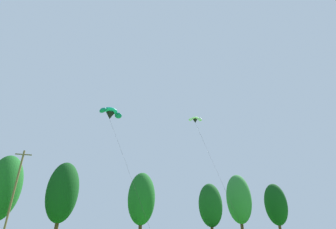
% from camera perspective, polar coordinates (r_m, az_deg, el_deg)
% --- Properties ---
extents(treeline_tree_b, '(5.55, 5.55, 13.88)m').
position_cam_1_polar(treeline_tree_b, '(51.37, -34.16, -13.93)').
color(treeline_tree_b, '#472D19').
rests_on(treeline_tree_b, ground_plane).
extents(treeline_tree_c, '(5.27, 5.27, 12.86)m').
position_cam_1_polar(treeline_tree_c, '(47.68, -23.50, -16.29)').
color(treeline_tree_c, '#472D19').
rests_on(treeline_tree_c, ground_plane).
extents(treeline_tree_d, '(4.93, 4.93, 11.59)m').
position_cam_1_polar(treeline_tree_d, '(46.96, -6.25, -18.94)').
color(treeline_tree_d, '#472D19').
rests_on(treeline_tree_d, ground_plane).
extents(treeline_tree_e, '(4.55, 4.55, 10.17)m').
position_cam_1_polar(treeline_tree_e, '(50.91, 9.93, -20.17)').
color(treeline_tree_e, '#472D19').
rests_on(treeline_tree_e, ground_plane).
extents(treeline_tree_f, '(5.32, 5.32, 13.03)m').
position_cam_1_polar(treeline_tree_f, '(58.25, 16.28, -18.44)').
color(treeline_tree_f, '#472D19').
rests_on(treeline_tree_f, ground_plane).
extents(treeline_tree_g, '(4.96, 4.96, 11.71)m').
position_cam_1_polar(treeline_tree_g, '(65.15, 23.97, -18.68)').
color(treeline_tree_g, '#472D19').
rests_on(treeline_tree_g, ground_plane).
extents(utility_pole, '(2.20, 0.26, 12.56)m').
position_cam_1_polar(utility_pole, '(41.23, -32.49, -15.20)').
color(utility_pole, brown).
rests_on(utility_pole, ground_plane).
extents(parafoil_kite_high_teal, '(5.57, 10.70, 15.27)m').
position_cam_1_polar(parafoil_kite_high_teal, '(33.51, -13.32, 0.33)').
color(parafoil_kite_high_teal, teal).
extents(parafoil_kite_mid_white, '(2.85, 14.07, 17.76)m').
position_cam_1_polar(parafoil_kite_mid_white, '(40.50, 6.42, -1.20)').
color(parafoil_kite_mid_white, white).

